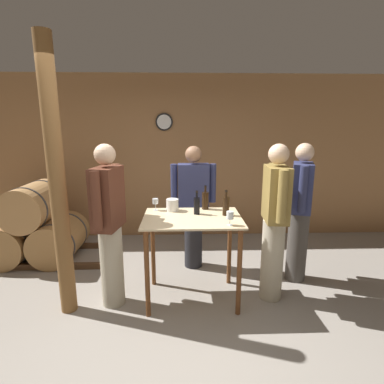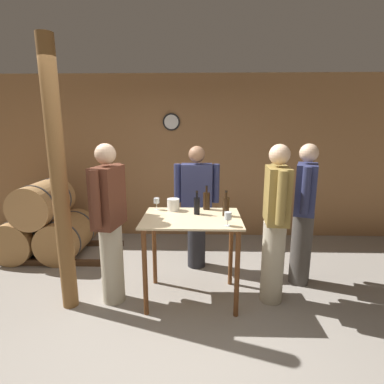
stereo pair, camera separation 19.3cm
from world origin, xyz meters
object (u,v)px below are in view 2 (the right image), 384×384
at_px(wine_glass_near_left, 157,201).
at_px(person_visitor_bearded, 304,212).
at_px(wine_glass_near_center, 228,216).
at_px(ice_bucket, 173,205).
at_px(wine_bottle_center, 226,206).
at_px(person_visitor_with_scarf, 110,222).
at_px(wooden_post, 59,182).
at_px(person_host, 197,205).
at_px(wine_bottle_far_left, 197,205).
at_px(person_visitor_near_door, 275,222).
at_px(wine_bottle_left, 206,200).

xyz_separation_m(wine_glass_near_left, person_visitor_bearded, (1.72, 0.11, -0.15)).
height_order(wine_glass_near_center, ice_bucket, wine_glass_near_center).
xyz_separation_m(ice_bucket, person_visitor_bearded, (1.53, 0.14, -0.12)).
bearing_deg(wine_bottle_center, wine_glass_near_center, -91.23).
bearing_deg(wine_glass_near_left, person_visitor_with_scarf, -142.68).
xyz_separation_m(wine_bottle_center, person_visitor_bearded, (0.95, 0.33, -0.16)).
distance_m(wooden_post, ice_bucket, 1.21).
relative_size(wine_bottle_center, person_host, 0.17).
distance_m(wooden_post, wine_bottle_center, 1.70).
bearing_deg(wine_glass_near_center, wine_bottle_center, 88.77).
bearing_deg(ice_bucket, wine_bottle_far_left, -27.33).
bearing_deg(wine_glass_near_center, wine_bottle_far_left, 128.61).
bearing_deg(ice_bucket, person_host, 64.47).
height_order(wine_glass_near_left, ice_bucket, wine_glass_near_left).
relative_size(wine_glass_near_left, ice_bucket, 0.99).
xyz_separation_m(person_visitor_bearded, person_visitor_near_door, (-0.43, -0.40, 0.01)).
bearing_deg(ice_bucket, person_visitor_near_door, -13.60).
height_order(wooden_post, person_visitor_bearded, wooden_post).
xyz_separation_m(wine_glass_near_center, person_visitor_bearded, (0.95, 0.66, -0.15)).
xyz_separation_m(wine_glass_near_left, person_visitor_with_scarf, (-0.45, -0.34, -0.14)).
bearing_deg(person_visitor_with_scarf, wine_bottle_center, 5.97).
bearing_deg(person_host, wine_glass_near_left, -131.06).
bearing_deg(wine_bottle_far_left, wine_bottle_center, -9.44).
relative_size(wine_bottle_left, person_visitor_with_scarf, 0.16).
height_order(wine_bottle_far_left, person_visitor_near_door, person_visitor_near_door).
distance_m(wine_bottle_left, wine_bottle_center, 0.32).
relative_size(person_host, person_visitor_with_scarf, 0.95).
distance_m(wine_bottle_left, ice_bucket, 0.38).
relative_size(wooden_post, person_visitor_near_door, 1.57).
bearing_deg(wine_bottle_far_left, person_visitor_with_scarf, -168.85).
distance_m(wine_bottle_center, ice_bucket, 0.61).
xyz_separation_m(wine_bottle_far_left, wine_bottle_center, (0.31, -0.05, 0.01)).
height_order(person_host, person_visitor_bearded, person_visitor_bearded).
height_order(wine_bottle_far_left, ice_bucket, wine_bottle_far_left).
distance_m(ice_bucket, person_visitor_with_scarf, 0.72).
height_order(person_visitor_with_scarf, person_visitor_bearded, person_visitor_with_scarf).
xyz_separation_m(wine_bottle_far_left, person_visitor_near_door, (0.82, -0.13, -0.14)).
height_order(wine_bottle_far_left, wine_glass_near_center, wine_bottle_far_left).
xyz_separation_m(wine_bottle_far_left, wine_bottle_left, (0.11, 0.20, 0.00)).
distance_m(wine_glass_near_center, person_host, 1.12).
xyz_separation_m(wine_bottle_left, person_host, (-0.12, 0.48, -0.19)).
relative_size(ice_bucket, person_visitor_near_door, 0.08).
relative_size(wooden_post, wine_glass_near_center, 19.49).
relative_size(wine_bottle_far_left, person_visitor_bearded, 0.15).
height_order(wine_bottle_far_left, person_visitor_bearded, person_visitor_bearded).
height_order(wine_bottle_center, person_visitor_bearded, person_visitor_bearded).
height_order(wine_bottle_center, ice_bucket, wine_bottle_center).
relative_size(wooden_post, wine_bottle_left, 9.78).
height_order(wine_bottle_left, wine_glass_near_left, wine_bottle_left).
bearing_deg(ice_bucket, wine_bottle_left, 9.02).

